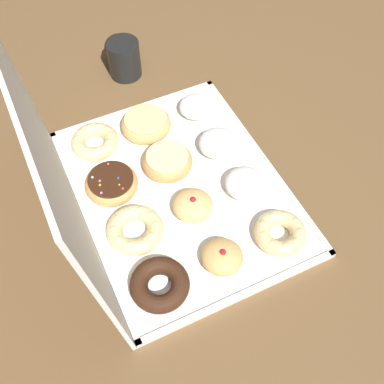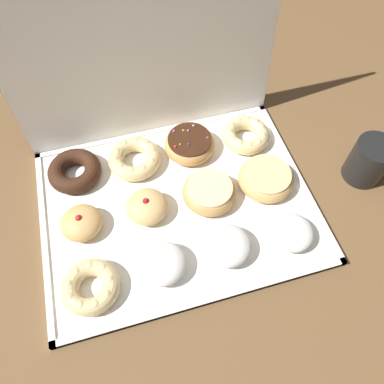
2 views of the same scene
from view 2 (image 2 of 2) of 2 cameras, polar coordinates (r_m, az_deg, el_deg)
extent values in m
plane|color=brown|center=(0.79, -2.28, -2.34)|extent=(3.00, 3.00, 0.00)
cube|color=white|center=(0.79, -2.29, -2.16)|extent=(0.57, 0.44, 0.01)
cube|color=white|center=(0.71, 2.26, -16.55)|extent=(0.57, 0.01, 0.01)
cube|color=white|center=(0.91, -5.73, 9.15)|extent=(0.57, 0.01, 0.01)
cube|color=white|center=(0.81, -21.87, -6.61)|extent=(0.01, 0.44, 0.01)
cube|color=white|center=(0.86, 15.95, 2.42)|extent=(0.01, 0.44, 0.01)
cube|color=white|center=(0.79, -7.64, 20.90)|extent=(0.57, 0.05, 0.44)
torus|color=#EACC8C|center=(0.72, -15.45, -14.00)|extent=(0.11, 0.11, 0.03)
sphere|color=#EACC8C|center=(0.70, -12.60, -13.15)|extent=(0.02, 0.02, 0.02)
sphere|color=#EACC8C|center=(0.71, -13.61, -11.51)|extent=(0.02, 0.02, 0.02)
sphere|color=#EACC8C|center=(0.72, -15.50, -10.95)|extent=(0.02, 0.02, 0.02)
sphere|color=#EACC8C|center=(0.73, -17.42, -11.68)|extent=(0.02, 0.02, 0.02)
sphere|color=#EACC8C|center=(0.72, -18.54, -13.36)|extent=(0.02, 0.02, 0.02)
sphere|color=#EACC8C|center=(0.71, -18.33, -15.27)|extent=(0.02, 0.02, 0.02)
sphere|color=#EACC8C|center=(0.70, -16.82, -16.52)|extent=(0.02, 0.02, 0.02)
sphere|color=#EACC8C|center=(0.70, -14.68, -16.48)|extent=(0.02, 0.02, 0.02)
sphere|color=#EACC8C|center=(0.70, -13.00, -15.12)|extent=(0.02, 0.02, 0.02)
ellipsoid|color=white|center=(0.70, -4.54, -10.99)|extent=(0.09, 0.09, 0.05)
ellipsoid|color=white|center=(0.72, 5.59, -8.25)|extent=(0.09, 0.09, 0.05)
ellipsoid|color=white|center=(0.76, 15.29, -6.06)|extent=(0.09, 0.09, 0.04)
ellipsoid|color=tan|center=(0.77, -16.83, -4.48)|extent=(0.08, 0.08, 0.04)
sphere|color=#B21923|center=(0.76, -17.19, -3.80)|extent=(0.01, 0.01, 0.01)
ellipsoid|color=#E5B770|center=(0.76, -7.06, -2.04)|extent=(0.09, 0.09, 0.05)
sphere|color=#B21923|center=(0.74, -7.23, -1.25)|extent=(0.01, 0.01, 0.01)
torus|color=tan|center=(0.78, 2.63, 0.18)|extent=(0.12, 0.12, 0.04)
cylinder|color=beige|center=(0.76, 2.68, 0.90)|extent=(0.10, 0.10, 0.01)
torus|color=tan|center=(0.81, 11.37, 2.16)|extent=(0.12, 0.12, 0.04)
cylinder|color=#EACC8C|center=(0.80, 11.57, 2.86)|extent=(0.10, 0.10, 0.01)
torus|color=#381E11|center=(0.85, -17.76, 3.13)|extent=(0.12, 0.12, 0.04)
torus|color=#EACC8C|center=(0.84, -8.90, 5.12)|extent=(0.12, 0.12, 0.03)
sphere|color=#EACC8C|center=(0.83, -6.14, 6.18)|extent=(0.02, 0.02, 0.02)
sphere|color=#EACC8C|center=(0.85, -7.04, 7.32)|extent=(0.02, 0.02, 0.02)
sphere|color=#EACC8C|center=(0.86, -8.64, 7.76)|extent=(0.02, 0.02, 0.02)
sphere|color=#EACC8C|center=(0.86, -10.36, 7.35)|extent=(0.02, 0.02, 0.02)
sphere|color=#EACC8C|center=(0.85, -11.57, 6.25)|extent=(0.02, 0.02, 0.02)
sphere|color=#EACC8C|center=(0.83, -11.82, 4.83)|extent=(0.02, 0.02, 0.02)
sphere|color=#EACC8C|center=(0.82, -10.99, 3.63)|extent=(0.02, 0.02, 0.02)
sphere|color=#EACC8C|center=(0.81, -9.34, 3.13)|extent=(0.02, 0.02, 0.02)
sphere|color=#EACC8C|center=(0.81, -7.53, 3.56)|extent=(0.02, 0.02, 0.02)
sphere|color=#EACC8C|center=(0.82, -6.31, 4.74)|extent=(0.02, 0.02, 0.02)
torus|color=tan|center=(0.85, -0.37, 7.39)|extent=(0.12, 0.12, 0.04)
cylinder|color=#381E11|center=(0.84, -0.38, 8.17)|extent=(0.10, 0.10, 0.01)
sphere|color=blue|center=(0.83, -0.54, 7.45)|extent=(0.01, 0.01, 0.01)
sphere|color=red|center=(0.82, -2.62, 7.06)|extent=(0.01, 0.01, 0.01)
sphere|color=pink|center=(0.84, 2.41, 8.44)|extent=(0.00, 0.00, 0.00)
sphere|color=pink|center=(0.85, -2.81, 9.44)|extent=(0.01, 0.01, 0.01)
sphere|color=yellow|center=(0.85, -1.37, 9.54)|extent=(0.01, 0.01, 0.01)
sphere|color=yellow|center=(0.83, -1.84, 7.41)|extent=(0.00, 0.00, 0.00)
sphere|color=white|center=(0.86, 0.23, 10.29)|extent=(0.01, 0.01, 0.01)
sphere|color=pink|center=(0.85, -0.61, 9.53)|extent=(0.01, 0.01, 0.01)
torus|color=#EACC8C|center=(0.88, 8.35, 8.73)|extent=(0.11, 0.11, 0.03)
sphere|color=#EACC8C|center=(0.89, 10.79, 9.58)|extent=(0.02, 0.02, 0.02)
sphere|color=#EACC8C|center=(0.90, 9.93, 10.49)|extent=(0.02, 0.02, 0.02)
sphere|color=#EACC8C|center=(0.90, 8.61, 10.96)|extent=(0.02, 0.02, 0.02)
sphere|color=#EACC8C|center=(0.90, 7.22, 10.86)|extent=(0.02, 0.02, 0.02)
sphere|color=#EACC8C|center=(0.89, 6.20, 10.21)|extent=(0.02, 0.02, 0.02)
sphere|color=#EACC8C|center=(0.87, 5.86, 9.19)|extent=(0.02, 0.02, 0.02)
sphere|color=#EACC8C|center=(0.86, 6.34, 8.12)|extent=(0.02, 0.02, 0.02)
sphere|color=#EACC8C|center=(0.85, 7.51, 7.36)|extent=(0.02, 0.02, 0.02)
sphere|color=#EACC8C|center=(0.85, 8.98, 7.16)|extent=(0.02, 0.02, 0.02)
sphere|color=#EACC8C|center=(0.86, 10.26, 7.59)|extent=(0.02, 0.02, 0.02)
sphere|color=#EACC8C|center=(0.88, 10.93, 8.50)|extent=(0.02, 0.02, 0.02)
cylinder|color=black|center=(0.89, 25.78, 4.37)|extent=(0.09, 0.09, 0.10)
cylinder|color=black|center=(0.85, 26.88, 6.11)|extent=(0.08, 0.08, 0.01)
camera|label=1|loc=(0.82, -82.06, 37.49)|focal=44.49mm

